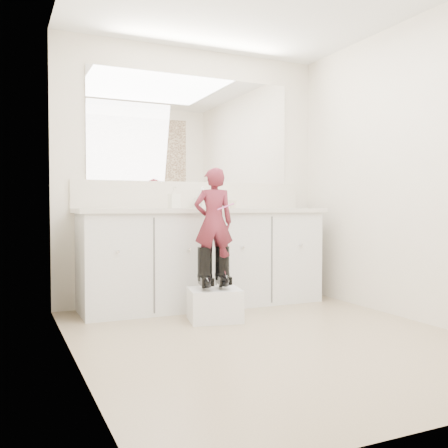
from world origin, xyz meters
name	(u,v)px	position (x,y,z in m)	size (l,w,h in m)	color
floor	(271,338)	(0.00, 0.00, 0.00)	(3.00, 3.00, 0.00)	#91745F
wall_back	(193,176)	(0.00, 1.50, 1.20)	(2.60, 2.60, 0.00)	beige
wall_left	(74,155)	(-1.30, 0.00, 1.20)	(3.00, 3.00, 0.00)	beige
wall_right	(415,169)	(1.30, 0.00, 1.20)	(3.00, 3.00, 0.00)	beige
vanity_cabinet	(204,259)	(0.00, 1.23, 0.42)	(2.20, 0.55, 0.85)	silver
countertop	(205,210)	(0.00, 1.21, 0.87)	(2.28, 0.58, 0.04)	beige
backsplash	(194,195)	(0.00, 1.49, 1.02)	(2.28, 0.03, 0.25)	beige
mirror	(193,129)	(0.00, 1.49, 1.64)	(2.00, 0.02, 1.00)	white
faucet	(198,203)	(0.00, 1.38, 0.94)	(0.08, 0.08, 0.10)	silver
cup	(232,204)	(0.29, 1.24, 0.93)	(0.09, 0.09, 0.08)	beige
soap_bottle	(174,198)	(-0.30, 1.18, 0.98)	(0.08, 0.09, 0.19)	white
step_stool	(215,305)	(-0.15, 0.63, 0.13)	(0.40, 0.33, 0.26)	silver
boot_left	(205,268)	(-0.22, 0.65, 0.42)	(0.12, 0.22, 0.33)	black
boot_right	(222,267)	(-0.07, 0.65, 0.42)	(0.12, 0.22, 0.33)	black
toddler	(214,222)	(-0.15, 0.65, 0.78)	(0.31, 0.20, 0.86)	#9B2F40
toothbrush	(226,207)	(-0.08, 0.57, 0.91)	(0.01, 0.01, 0.14)	#D452A5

